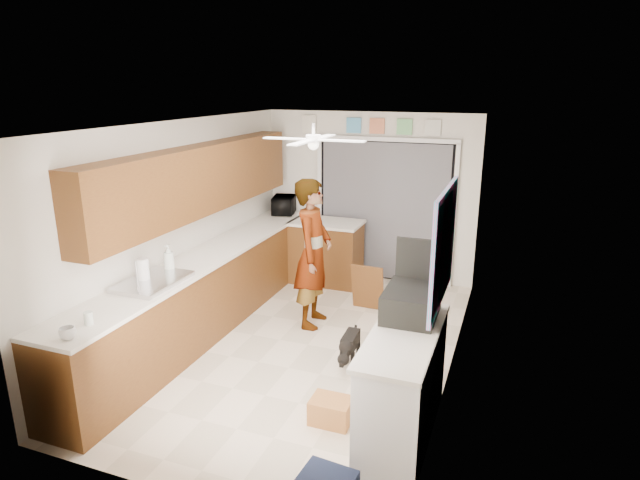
% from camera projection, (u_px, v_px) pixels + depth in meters
% --- Properties ---
extents(floor, '(5.00, 5.00, 0.00)m').
position_uv_depth(floor, '(308.00, 345.00, 6.16)').
color(floor, beige).
rests_on(floor, ground).
extents(ceiling, '(5.00, 5.00, 0.00)m').
position_uv_depth(ceiling, '(306.00, 124.00, 5.45)').
color(ceiling, white).
rests_on(ceiling, ground).
extents(wall_back, '(3.20, 0.00, 3.20)m').
position_uv_depth(wall_back, '(369.00, 197.00, 8.04)').
color(wall_back, silver).
rests_on(wall_back, ground).
extents(wall_front, '(3.20, 0.00, 3.20)m').
position_uv_depth(wall_front, '(167.00, 341.00, 3.56)').
color(wall_front, silver).
rests_on(wall_front, ground).
extents(wall_left, '(0.00, 5.00, 5.00)m').
position_uv_depth(wall_left, '(182.00, 227.00, 6.34)').
color(wall_left, silver).
rests_on(wall_left, ground).
extents(wall_right, '(0.00, 5.00, 5.00)m').
position_uv_depth(wall_right, '(458.00, 257.00, 5.26)').
color(wall_right, silver).
rests_on(wall_right, ground).
extents(left_base_cabinets, '(0.60, 4.80, 0.90)m').
position_uv_depth(left_base_cabinets, '(208.00, 293.00, 6.47)').
color(left_base_cabinets, brown).
rests_on(left_base_cabinets, floor).
extents(left_countertop, '(0.62, 4.80, 0.04)m').
position_uv_depth(left_countertop, '(206.00, 257.00, 6.33)').
color(left_countertop, white).
rests_on(left_countertop, left_base_cabinets).
extents(upper_cabinets, '(0.32, 4.00, 0.80)m').
position_uv_depth(upper_cabinets, '(200.00, 180.00, 6.31)').
color(upper_cabinets, brown).
rests_on(upper_cabinets, wall_left).
extents(sink_basin, '(0.50, 0.76, 0.06)m').
position_uv_depth(sink_basin, '(153.00, 282.00, 5.42)').
color(sink_basin, silver).
rests_on(sink_basin, left_countertop).
extents(faucet, '(0.03, 0.03, 0.22)m').
position_uv_depth(faucet, '(137.00, 271.00, 5.46)').
color(faucet, silver).
rests_on(faucet, left_countertop).
extents(peninsula_base, '(1.00, 0.60, 0.90)m').
position_uv_depth(peninsula_base, '(326.00, 253.00, 7.99)').
color(peninsula_base, brown).
rests_on(peninsula_base, floor).
extents(peninsula_top, '(1.04, 0.64, 0.04)m').
position_uv_depth(peninsula_top, '(326.00, 223.00, 7.86)').
color(peninsula_top, white).
rests_on(peninsula_top, peninsula_base).
extents(back_opening_recess, '(2.00, 0.06, 2.10)m').
position_uv_depth(back_opening_recess, '(384.00, 211.00, 7.99)').
color(back_opening_recess, black).
rests_on(back_opening_recess, wall_back).
extents(curtain_panel, '(1.90, 0.03, 2.05)m').
position_uv_depth(curtain_panel, '(384.00, 212.00, 7.95)').
color(curtain_panel, slate).
rests_on(curtain_panel, wall_back).
extents(door_trim_left, '(0.06, 0.04, 2.10)m').
position_uv_depth(door_trim_left, '(320.00, 206.00, 8.31)').
color(door_trim_left, white).
rests_on(door_trim_left, wall_back).
extents(door_trim_right, '(0.06, 0.04, 2.10)m').
position_uv_depth(door_trim_right, '(453.00, 218.00, 7.62)').
color(door_trim_right, white).
rests_on(door_trim_right, wall_back).
extents(door_trim_head, '(2.10, 0.04, 0.06)m').
position_uv_depth(door_trim_head, '(386.00, 139.00, 7.66)').
color(door_trim_head, white).
rests_on(door_trim_head, wall_back).
extents(header_frame_1, '(0.22, 0.02, 0.22)m').
position_uv_depth(header_frame_1, '(354.00, 125.00, 7.80)').
color(header_frame_1, '#52A7DC').
rests_on(header_frame_1, wall_back).
extents(header_frame_2, '(0.22, 0.02, 0.22)m').
position_uv_depth(header_frame_2, '(377.00, 126.00, 7.69)').
color(header_frame_2, '#DE7C53').
rests_on(header_frame_2, wall_back).
extents(header_frame_3, '(0.22, 0.02, 0.22)m').
position_uv_depth(header_frame_3, '(404.00, 127.00, 7.55)').
color(header_frame_3, '#6EC077').
rests_on(header_frame_3, wall_back).
extents(header_frame_4, '(0.22, 0.02, 0.22)m').
position_uv_depth(header_frame_4, '(433.00, 128.00, 7.42)').
color(header_frame_4, silver).
rests_on(header_frame_4, wall_back).
extents(route66_sign, '(0.22, 0.02, 0.26)m').
position_uv_depth(route66_sign, '(309.00, 124.00, 8.04)').
color(route66_sign, silver).
rests_on(route66_sign, wall_back).
extents(right_counter_base, '(0.50, 1.40, 0.90)m').
position_uv_depth(right_counter_base, '(403.00, 386.00, 4.50)').
color(right_counter_base, white).
rests_on(right_counter_base, floor).
extents(right_counter_top, '(0.54, 1.44, 0.04)m').
position_uv_depth(right_counter_top, '(405.00, 335.00, 4.37)').
color(right_counter_top, white).
rests_on(right_counter_top, right_counter_base).
extents(abstract_painting, '(0.03, 1.15, 0.95)m').
position_uv_depth(abstract_painting, '(444.00, 246.00, 4.26)').
color(abstract_painting, '#E956C2').
rests_on(abstract_painting, wall_right).
extents(ceiling_fan, '(1.14, 1.14, 0.24)m').
position_uv_depth(ceiling_fan, '(313.00, 140.00, 5.68)').
color(ceiling_fan, white).
rests_on(ceiling_fan, ceiling).
extents(microwave, '(0.45, 0.55, 0.27)m').
position_uv_depth(microwave, '(284.00, 205.00, 8.31)').
color(microwave, black).
rests_on(microwave, left_countertop).
extents(soap_bottle, '(0.14, 0.14, 0.31)m').
position_uv_depth(soap_bottle, '(169.00, 258.00, 5.72)').
color(soap_bottle, silver).
rests_on(soap_bottle, left_countertop).
extents(cup, '(0.17, 0.17, 0.10)m').
position_uv_depth(cup, '(67.00, 333.00, 4.24)').
color(cup, white).
rests_on(cup, left_countertop).
extents(jar_b, '(0.09, 0.09, 0.11)m').
position_uv_depth(jar_b, '(89.00, 318.00, 4.50)').
color(jar_b, silver).
rests_on(jar_b, left_countertop).
extents(paper_towel_roll, '(0.14, 0.14, 0.26)m').
position_uv_depth(paper_towel_roll, '(143.00, 271.00, 5.40)').
color(paper_towel_roll, white).
rests_on(paper_towel_roll, left_countertop).
extents(suitcase, '(0.46, 0.60, 0.26)m').
position_uv_depth(suitcase, '(411.00, 303.00, 4.63)').
color(suitcase, black).
rests_on(suitcase, right_counter_top).
extents(suitcase_rim, '(0.45, 0.59, 0.02)m').
position_uv_depth(suitcase_rim, '(411.00, 314.00, 4.66)').
color(suitcase_rim, yellow).
rests_on(suitcase_rim, suitcase).
extents(suitcase_lid, '(0.42, 0.04, 0.50)m').
position_uv_depth(suitcase_lid, '(419.00, 265.00, 4.82)').
color(suitcase_lid, black).
rests_on(suitcase_lid, suitcase).
extents(cardboard_box, '(0.36, 0.27, 0.22)m').
position_uv_depth(cardboard_box, '(331.00, 411.00, 4.73)').
color(cardboard_box, '#A06332').
rests_on(cardboard_box, floor).
extents(cabinet_door_panel, '(0.43, 0.18, 0.63)m').
position_uv_depth(cabinet_door_panel, '(368.00, 287.00, 7.01)').
color(cabinet_door_panel, brown).
rests_on(cabinet_door_panel, floor).
extents(man, '(0.49, 0.70, 1.83)m').
position_uv_depth(man, '(313.00, 253.00, 6.46)').
color(man, white).
rests_on(man, floor).
extents(dog, '(0.22, 0.48, 0.37)m').
position_uv_depth(dog, '(350.00, 346.00, 5.72)').
color(dog, black).
rests_on(dog, floor).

